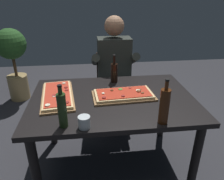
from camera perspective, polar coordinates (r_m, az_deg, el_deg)
name	(u,v)px	position (r m, az deg, el deg)	size (l,w,h in m)	color
ground_plane	(113,163)	(2.30, 0.15, -18.65)	(6.40, 6.40, 0.00)	#2D2D33
dining_table	(113,107)	(1.91, 0.17, -4.57)	(1.40, 0.96, 0.74)	black
pizza_rectangular_front	(124,95)	(1.88, 3.04, -1.23)	(0.54, 0.30, 0.05)	olive
pizza_rectangular_left	(58,95)	(1.92, -14.11, -1.34)	(0.33, 0.60, 0.05)	olive
wine_bottle_dark	(62,110)	(1.47, -12.96, -5.05)	(0.06, 0.06, 0.31)	#233819
oil_bottle_amber	(164,106)	(1.51, 13.58, -4.06)	(0.07, 0.07, 0.33)	#47230F
vinegar_bottle_green	(114,72)	(2.15, 0.58, 4.72)	(0.07, 0.07, 0.28)	black
tumbler_near_camera	(84,123)	(1.48, -7.30, -8.54)	(0.08, 0.08, 0.09)	silver
diner_chair	(113,84)	(2.76, 0.34, 1.48)	(0.44, 0.44, 0.87)	black
seated_diner	(115,68)	(2.55, 0.68, 5.67)	(0.53, 0.41, 1.33)	#23232D
potted_plant_corner	(13,57)	(3.54, -24.57, 7.91)	(0.44, 0.44, 1.09)	tan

